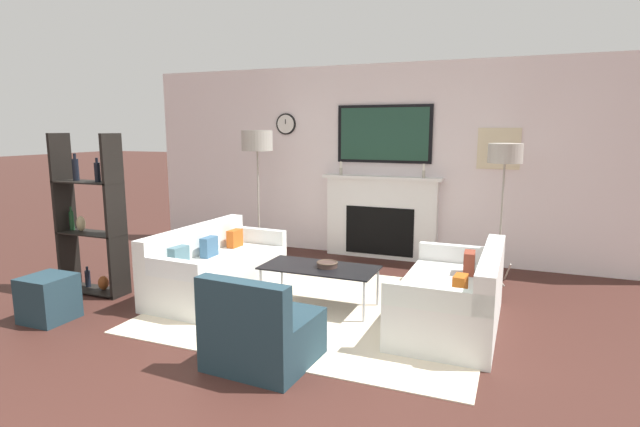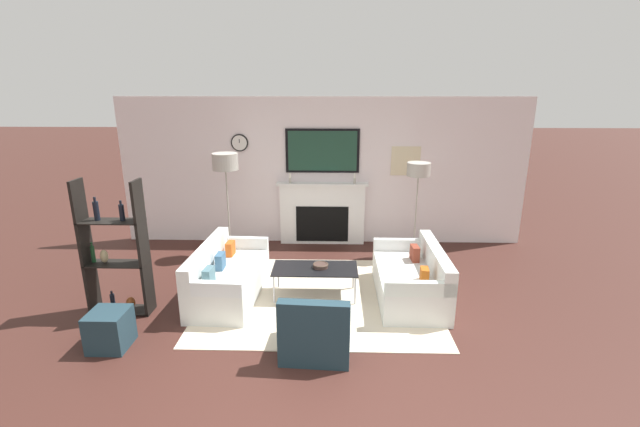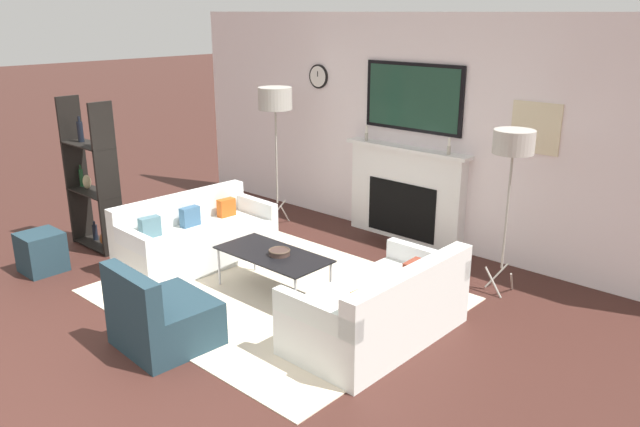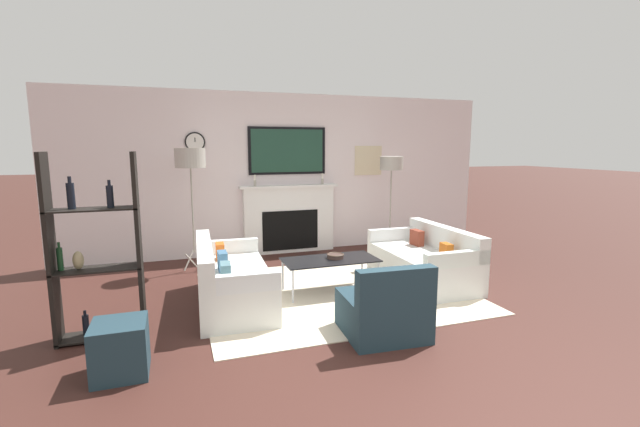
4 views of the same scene
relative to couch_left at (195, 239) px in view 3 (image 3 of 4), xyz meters
name	(u,v)px [view 3 (image 3 of 4)]	position (x,y,z in m)	size (l,w,h in m)	color
ground_plane	(54,393)	(1.29, -2.28, -0.27)	(60.00, 60.00, 0.00)	#3E201B
fireplace_wall	(413,140)	(1.30, 2.31, 0.96)	(7.46, 0.28, 2.70)	white
area_rug	(276,295)	(1.29, 0.00, -0.27)	(3.20, 2.66, 0.01)	beige
couch_left	(195,239)	(0.00, 0.00, 0.00)	(0.87, 1.74, 0.74)	silver
couch_right	(380,310)	(2.59, 0.00, 0.00)	(0.88, 1.62, 0.74)	silver
armchair	(161,319)	(1.30, -1.33, -0.02)	(0.79, 0.77, 0.74)	#203641
coffee_table	(273,256)	(1.24, 0.02, 0.13)	(1.18, 0.57, 0.43)	black
decorative_bowl	(279,252)	(1.32, 0.04, 0.19)	(0.22, 0.22, 0.06)	#45322C
floor_lamp_left	(275,100)	(-0.32, 1.59, 1.36)	(0.43, 0.43, 1.80)	#9E998E
floor_lamp_right	(514,145)	(2.91, 1.59, 1.24)	(0.39, 0.39, 1.66)	#9E998E
shelf_unit	(92,181)	(-1.28, -0.49, 0.54)	(0.78, 0.28, 1.77)	black
ottoman	(41,252)	(-1.03, -1.28, -0.05)	(0.42, 0.42, 0.44)	#203641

